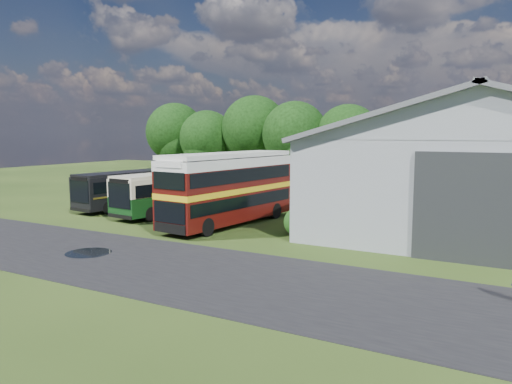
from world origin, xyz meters
The scene contains 15 objects.
ground centered at (0.00, 0.00, 0.00)m, with size 120.00×120.00×0.00m, color #213611.
asphalt_road centered at (3.00, -3.00, 0.00)m, with size 60.00×8.00×0.02m, color black.
puddle centered at (-1.50, -3.00, 0.00)m, with size 2.20×2.20×0.01m, color black.
storage_shed centered at (15.00, 15.98, 4.17)m, with size 18.80×24.80×8.15m.
tree_left_a centered at (-18.00, 24.50, 5.87)m, with size 6.46×6.46×9.12m.
tree_left_b centered at (-13.00, 23.50, 5.25)m, with size 5.78×5.78×8.16m.
tree_mid centered at (-8.00, 24.80, 6.18)m, with size 6.80×6.80×9.60m.
tree_right_a centered at (-3.00, 23.80, 5.69)m, with size 6.26×6.26×8.83m.
tree_right_b centered at (2.00, 24.60, 5.44)m, with size 5.98×5.98×8.45m.
shrub_front centered at (5.60, 6.00, 0.00)m, with size 1.70×1.70×1.70m, color #194714.
shrub_mid centered at (5.60, 8.00, 0.00)m, with size 1.60×1.60×1.60m, color #194714.
shrub_back centered at (5.60, 10.00, 0.00)m, with size 1.80×1.80×1.80m, color #194714.
bus_green_single centered at (-5.37, 9.11, 1.60)m, with size 3.89×11.13×3.01m.
bus_maroon_double centered at (0.36, 6.83, 2.29)m, with size 3.72×10.87×4.58m.
bus_dark_single centered at (-10.05, 9.64, 1.53)m, with size 3.51×10.63×2.88m.
Camera 1 is at (17.32, -19.67, 5.85)m, focal length 35.00 mm.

